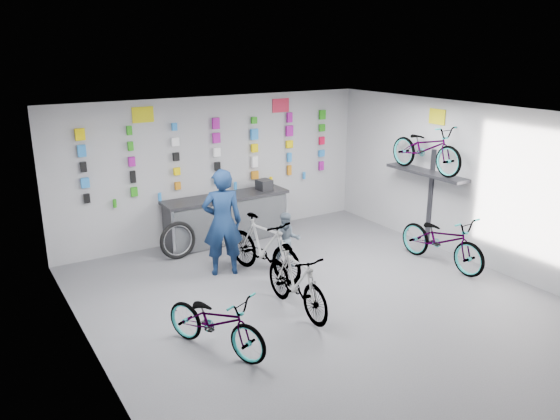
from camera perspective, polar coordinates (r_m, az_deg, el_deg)
floor at (r=8.88m, az=4.92°, el=-9.98°), size 8.00×8.00×0.00m
ceiling at (r=7.99m, az=5.47°, el=9.58°), size 8.00×8.00×0.00m
wall_back at (r=11.64m, az=-6.70°, el=4.38°), size 7.00×0.00×7.00m
wall_left at (r=6.92m, az=-18.85°, el=-5.34°), size 0.00×8.00×8.00m
wall_right at (r=10.72m, az=20.36°, el=2.32°), size 0.00×8.00×8.00m
counter at (r=11.51m, az=-5.55°, el=-0.96°), size 2.70×0.66×1.00m
merch_wall at (r=11.55m, az=-6.21°, el=5.95°), size 5.56×0.08×1.57m
wall_bracket at (r=11.35m, az=15.08°, el=3.39°), size 0.39×1.90×2.00m
sign_left at (r=10.88m, az=-14.14°, el=9.63°), size 0.42×0.02×0.30m
sign_right at (r=12.18m, az=0.08°, el=10.87°), size 0.42×0.02×0.30m
sign_side at (r=11.25m, az=16.09°, el=9.35°), size 0.02×0.40×0.30m
bike_left at (r=7.54m, az=-6.72°, el=-11.48°), size 1.22×1.77×0.88m
bike_center at (r=8.48m, az=1.73°, el=-7.44°), size 0.52×1.71×1.02m
bike_right at (r=10.66m, az=16.58°, el=-2.99°), size 0.75×1.95×1.01m
bike_service at (r=9.74m, az=-1.69°, el=-3.84°), size 0.91×1.91×1.11m
bike_wall at (r=11.18m, az=15.04°, el=6.28°), size 0.63×1.80×0.95m
clerk at (r=9.75m, az=-6.04°, el=-1.30°), size 0.82×0.67×1.95m
customer at (r=10.11m, az=0.74°, el=-3.19°), size 0.63×0.57×1.06m
spare_wheel at (r=10.76m, az=-10.63°, el=-3.14°), size 0.75×0.18×0.75m
register at (r=11.76m, az=-1.67°, el=2.66°), size 0.31×0.33×0.22m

